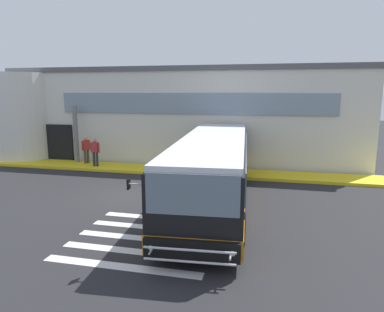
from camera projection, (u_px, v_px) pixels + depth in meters
ground_plane at (136, 196)px, 15.34m from camera, size 80.00×90.00×0.02m
bay_paint_stripes at (145, 239)px, 10.87m from camera, size 4.40×3.96×0.01m
terminal_building at (186, 112)px, 26.08m from camera, size 24.02×13.80×5.95m
boarding_curb at (168, 170)px, 19.92m from camera, size 26.22×2.00×0.15m
entry_support_column at (76, 134)px, 21.52m from camera, size 0.28×0.28×3.49m
bus_main_foreground at (213, 170)px, 14.26m from camera, size 3.46×12.23×2.70m
passenger_near_column at (86, 148)px, 21.24m from camera, size 0.38×0.52×1.68m
passenger_by_doorway at (95, 150)px, 20.44m from camera, size 0.59×0.38×1.68m
safety_bollard_yellow at (162, 168)px, 18.70m from camera, size 0.18×0.18×0.90m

